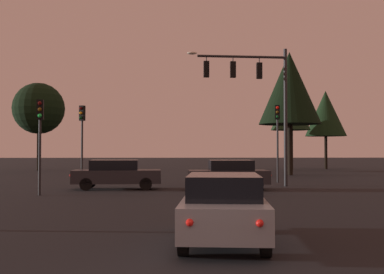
{
  "coord_description": "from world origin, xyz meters",
  "views": [
    {
      "loc": [
        -0.3,
        -6.02,
        2.07
      ],
      "look_at": [
        0.59,
        21.5,
        2.81
      ],
      "focal_mm": 43.41,
      "sensor_mm": 36.0,
      "label": 1
    }
  ],
  "objects_px": {
    "car_crossing_left": "(116,174)",
    "tree_left_far": "(290,88)",
    "traffic_light_median": "(278,128)",
    "tree_right_cluster": "(39,109)",
    "tree_behind_sign": "(326,114)",
    "traffic_light_corner_left": "(40,127)",
    "traffic_signal_mast_arm": "(257,89)",
    "car_nearside_lane": "(224,207)",
    "tree_center_horizon": "(290,109)",
    "traffic_light_corner_right": "(82,129)",
    "car_crossing_right": "(229,174)"
  },
  "relations": [
    {
      "from": "car_crossing_left",
      "to": "tree_left_far",
      "type": "bearing_deg",
      "value": 46.11
    },
    {
      "from": "traffic_light_median",
      "to": "tree_right_cluster",
      "type": "xyz_separation_m",
      "value": [
        -19.68,
        16.41,
        2.62
      ]
    },
    {
      "from": "tree_behind_sign",
      "to": "tree_right_cluster",
      "type": "relative_size",
      "value": 0.97
    },
    {
      "from": "traffic_light_corner_left",
      "to": "traffic_signal_mast_arm",
      "type": "bearing_deg",
      "value": 23.63
    },
    {
      "from": "traffic_light_median",
      "to": "car_nearside_lane",
      "type": "xyz_separation_m",
      "value": [
        -5.26,
        -18.52,
        -2.61
      ]
    },
    {
      "from": "car_nearside_lane",
      "to": "tree_center_horizon",
      "type": "xyz_separation_m",
      "value": [
        10.38,
        35.88,
        5.36
      ]
    },
    {
      "from": "car_crossing_left",
      "to": "tree_left_far",
      "type": "distance_m",
      "value": 18.71
    },
    {
      "from": "tree_center_horizon",
      "to": "car_nearside_lane",
      "type": "bearing_deg",
      "value": -106.14
    },
    {
      "from": "traffic_light_corner_right",
      "to": "tree_left_far",
      "type": "xyz_separation_m",
      "value": [
        14.74,
        9.26,
        3.7
      ]
    },
    {
      "from": "traffic_light_corner_right",
      "to": "traffic_light_median",
      "type": "bearing_deg",
      "value": 5.12
    },
    {
      "from": "traffic_signal_mast_arm",
      "to": "tree_behind_sign",
      "type": "height_order",
      "value": "tree_behind_sign"
    },
    {
      "from": "traffic_signal_mast_arm",
      "to": "car_crossing_left",
      "type": "relative_size",
      "value": 1.66
    },
    {
      "from": "tree_center_horizon",
      "to": "car_crossing_right",
      "type": "bearing_deg",
      "value": -111.31
    },
    {
      "from": "traffic_light_corner_right",
      "to": "car_nearside_lane",
      "type": "height_order",
      "value": "traffic_light_corner_right"
    },
    {
      "from": "tree_center_horizon",
      "to": "traffic_light_corner_left",
      "type": "bearing_deg",
      "value": -125.09
    },
    {
      "from": "traffic_light_corner_left",
      "to": "car_crossing_right",
      "type": "bearing_deg",
      "value": 16.48
    },
    {
      "from": "car_crossing_left",
      "to": "tree_right_cluster",
      "type": "bearing_deg",
      "value": 116.04
    },
    {
      "from": "car_crossing_left",
      "to": "tree_behind_sign",
      "type": "distance_m",
      "value": 31.13
    },
    {
      "from": "tree_right_cluster",
      "to": "tree_behind_sign",
      "type": "bearing_deg",
      "value": 6.41
    },
    {
      "from": "traffic_signal_mast_arm",
      "to": "traffic_light_median",
      "type": "relative_size",
      "value": 1.6
    },
    {
      "from": "tree_behind_sign",
      "to": "traffic_light_corner_left",
      "type": "bearing_deg",
      "value": -128.7
    },
    {
      "from": "tree_right_cluster",
      "to": "tree_left_far",
      "type": "bearing_deg",
      "value": -20.09
    },
    {
      "from": "traffic_light_median",
      "to": "car_crossing_right",
      "type": "distance_m",
      "value": 6.77
    },
    {
      "from": "car_crossing_right",
      "to": "tree_behind_sign",
      "type": "distance_m",
      "value": 28.45
    },
    {
      "from": "traffic_light_corner_left",
      "to": "tree_center_horizon",
      "type": "height_order",
      "value": "tree_center_horizon"
    },
    {
      "from": "traffic_light_corner_right",
      "to": "tree_behind_sign",
      "type": "xyz_separation_m",
      "value": [
        21.4,
        20.75,
        2.56
      ]
    },
    {
      "from": "traffic_light_corner_right",
      "to": "tree_center_horizon",
      "type": "distance_m",
      "value": 25.28
    },
    {
      "from": "traffic_signal_mast_arm",
      "to": "tree_left_far",
      "type": "xyz_separation_m",
      "value": [
        4.61,
        11.22,
        1.54
      ]
    },
    {
      "from": "traffic_light_corner_left",
      "to": "traffic_light_median",
      "type": "height_order",
      "value": "traffic_light_median"
    },
    {
      "from": "traffic_signal_mast_arm",
      "to": "tree_left_far",
      "type": "relative_size",
      "value": 0.78
    },
    {
      "from": "car_nearside_lane",
      "to": "tree_right_cluster",
      "type": "distance_m",
      "value": 38.15
    },
    {
      "from": "traffic_light_corner_right",
      "to": "car_crossing_right",
      "type": "bearing_deg",
      "value": -25.7
    },
    {
      "from": "traffic_light_median",
      "to": "tree_behind_sign",
      "type": "height_order",
      "value": "tree_behind_sign"
    },
    {
      "from": "car_nearside_lane",
      "to": "tree_left_far",
      "type": "relative_size",
      "value": 0.43
    },
    {
      "from": "traffic_light_median",
      "to": "tree_center_horizon",
      "type": "distance_m",
      "value": 18.31
    },
    {
      "from": "traffic_light_corner_right",
      "to": "car_crossing_left",
      "type": "distance_m",
      "value": 4.95
    },
    {
      "from": "car_crossing_right",
      "to": "traffic_light_median",
      "type": "bearing_deg",
      "value": 54.39
    },
    {
      "from": "tree_behind_sign",
      "to": "tree_right_cluster",
      "type": "xyz_separation_m",
      "value": [
        -29.13,
        -3.27,
        0.16
      ]
    },
    {
      "from": "traffic_light_corner_left",
      "to": "tree_right_cluster",
      "type": "bearing_deg",
      "value": 106.63
    },
    {
      "from": "traffic_light_median",
      "to": "tree_right_cluster",
      "type": "relative_size",
      "value": 0.57
    },
    {
      "from": "traffic_signal_mast_arm",
      "to": "tree_left_far",
      "type": "distance_m",
      "value": 12.23
    },
    {
      "from": "traffic_signal_mast_arm",
      "to": "car_crossing_right",
      "type": "relative_size",
      "value": 1.85
    },
    {
      "from": "traffic_light_corner_right",
      "to": "car_nearside_lane",
      "type": "xyz_separation_m",
      "value": [
        6.69,
        -17.45,
        -2.5
      ]
    },
    {
      "from": "car_nearside_lane",
      "to": "traffic_light_corner_left",
      "type": "bearing_deg",
      "value": 123.71
    },
    {
      "from": "car_nearside_lane",
      "to": "tree_behind_sign",
      "type": "relative_size",
      "value": 0.52
    },
    {
      "from": "traffic_signal_mast_arm",
      "to": "tree_behind_sign",
      "type": "xyz_separation_m",
      "value": [
        11.27,
        22.71,
        0.4
      ]
    },
    {
      "from": "traffic_light_corner_right",
      "to": "tree_right_cluster",
      "type": "xyz_separation_m",
      "value": [
        -7.73,
        17.48,
        2.73
      ]
    },
    {
      "from": "traffic_light_corner_left",
      "to": "traffic_light_median",
      "type": "bearing_deg",
      "value": 31.64
    },
    {
      "from": "car_nearside_lane",
      "to": "car_crossing_right",
      "type": "distance_m",
      "value": 13.54
    },
    {
      "from": "traffic_light_corner_right",
      "to": "tree_left_far",
      "type": "height_order",
      "value": "tree_left_far"
    }
  ]
}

